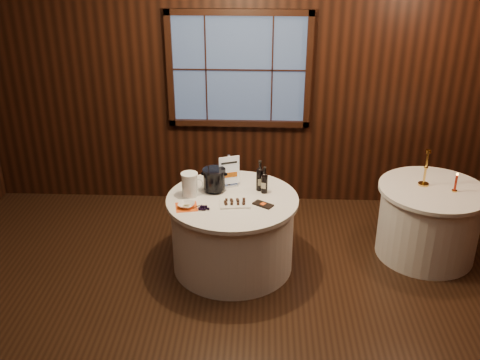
{
  "coord_description": "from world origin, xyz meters",
  "views": [
    {
      "loc": [
        0.28,
        -3.8,
        3.25
      ],
      "look_at": [
        0.08,
        0.9,
        1.01
      ],
      "focal_mm": 42.0,
      "sensor_mm": 36.0,
      "label": 1
    }
  ],
  "objects_px": {
    "port_bottle_left": "(260,177)",
    "chocolate_box": "(263,205)",
    "port_bottle_right": "(264,182)",
    "brass_candlestick": "(425,173)",
    "chocolate_plate": "(235,203)",
    "ice_bucket": "(214,180)",
    "main_table": "(233,232)",
    "glass_pitcher": "(190,184)",
    "cracker_bowl": "(186,205)",
    "side_table": "(428,221)",
    "red_candle": "(456,184)",
    "sign_stand": "(229,176)",
    "grape_bunch": "(204,207)"
  },
  "relations": [
    {
      "from": "side_table",
      "to": "port_bottle_right",
      "type": "relative_size",
      "value": 3.94
    },
    {
      "from": "port_bottle_left",
      "to": "brass_candlestick",
      "type": "bearing_deg",
      "value": -8.08
    },
    {
      "from": "ice_bucket",
      "to": "glass_pitcher",
      "type": "distance_m",
      "value": 0.25
    },
    {
      "from": "sign_stand",
      "to": "main_table",
      "type": "bearing_deg",
      "value": -99.08
    },
    {
      "from": "chocolate_plate",
      "to": "ice_bucket",
      "type": "bearing_deg",
      "value": 128.14
    },
    {
      "from": "side_table",
      "to": "port_bottle_left",
      "type": "relative_size",
      "value": 3.47
    },
    {
      "from": "sign_stand",
      "to": "red_candle",
      "type": "height_order",
      "value": "sign_stand"
    },
    {
      "from": "sign_stand",
      "to": "glass_pitcher",
      "type": "bearing_deg",
      "value": -168.72
    },
    {
      "from": "side_table",
      "to": "grape_bunch",
      "type": "xyz_separation_m",
      "value": [
        -2.25,
        -0.54,
        0.4
      ]
    },
    {
      "from": "chocolate_plate",
      "to": "port_bottle_left",
      "type": "bearing_deg",
      "value": 54.1
    },
    {
      "from": "brass_candlestick",
      "to": "side_table",
      "type": "bearing_deg",
      "value": -37.31
    },
    {
      "from": "sign_stand",
      "to": "cracker_bowl",
      "type": "height_order",
      "value": "sign_stand"
    },
    {
      "from": "port_bottle_right",
      "to": "brass_candlestick",
      "type": "bearing_deg",
      "value": 25.76
    },
    {
      "from": "chocolate_box",
      "to": "grape_bunch",
      "type": "xyz_separation_m",
      "value": [
        -0.55,
        -0.1,
        0.01
      ]
    },
    {
      "from": "main_table",
      "to": "red_candle",
      "type": "height_order",
      "value": "red_candle"
    },
    {
      "from": "main_table",
      "to": "ice_bucket",
      "type": "xyz_separation_m",
      "value": [
        -0.19,
        0.15,
        0.51
      ]
    },
    {
      "from": "main_table",
      "to": "side_table",
      "type": "distance_m",
      "value": 2.02
    },
    {
      "from": "main_table",
      "to": "port_bottle_left",
      "type": "relative_size",
      "value": 4.11
    },
    {
      "from": "side_table",
      "to": "chocolate_box",
      "type": "bearing_deg",
      "value": -165.59
    },
    {
      "from": "glass_pitcher",
      "to": "cracker_bowl",
      "type": "bearing_deg",
      "value": -96.92
    },
    {
      "from": "port_bottle_right",
      "to": "sign_stand",
      "type": "bearing_deg",
      "value": 177.61
    },
    {
      "from": "port_bottle_left",
      "to": "grape_bunch",
      "type": "relative_size",
      "value": 1.83
    },
    {
      "from": "cracker_bowl",
      "to": "ice_bucket",
      "type": "bearing_deg",
      "value": 56.33
    },
    {
      "from": "main_table",
      "to": "red_candle",
      "type": "distance_m",
      "value": 2.24
    },
    {
      "from": "side_table",
      "to": "sign_stand",
      "type": "bearing_deg",
      "value": -178.83
    },
    {
      "from": "main_table",
      "to": "red_candle",
      "type": "relative_size",
      "value": 6.45
    },
    {
      "from": "port_bottle_left",
      "to": "sign_stand",
      "type": "bearing_deg",
      "value": 152.92
    },
    {
      "from": "chocolate_plate",
      "to": "chocolate_box",
      "type": "bearing_deg",
      "value": -1.65
    },
    {
      "from": "port_bottle_right",
      "to": "glass_pitcher",
      "type": "xyz_separation_m",
      "value": [
        -0.72,
        -0.09,
        0.0
      ]
    },
    {
      "from": "port_bottle_right",
      "to": "cracker_bowl",
      "type": "xyz_separation_m",
      "value": [
        -0.73,
        -0.34,
        -0.1
      ]
    },
    {
      "from": "chocolate_plate",
      "to": "chocolate_box",
      "type": "relative_size",
      "value": 1.62
    },
    {
      "from": "main_table",
      "to": "chocolate_plate",
      "type": "relative_size",
      "value": 4.18
    },
    {
      "from": "red_candle",
      "to": "grape_bunch",
      "type": "bearing_deg",
      "value": -168.97
    },
    {
      "from": "side_table",
      "to": "grape_bunch",
      "type": "relative_size",
      "value": 6.34
    },
    {
      "from": "cracker_bowl",
      "to": "side_table",
      "type": "bearing_deg",
      "value": 11.79
    },
    {
      "from": "side_table",
      "to": "port_bottle_left",
      "type": "distance_m",
      "value": 1.82
    },
    {
      "from": "chocolate_box",
      "to": "grape_bunch",
      "type": "bearing_deg",
      "value": -135.73
    },
    {
      "from": "side_table",
      "to": "brass_candlestick",
      "type": "bearing_deg",
      "value": 142.69
    },
    {
      "from": "side_table",
      "to": "red_candle",
      "type": "distance_m",
      "value": 0.5
    },
    {
      "from": "sign_stand",
      "to": "chocolate_plate",
      "type": "xyz_separation_m",
      "value": [
        0.08,
        -0.39,
        -0.1
      ]
    },
    {
      "from": "chocolate_box",
      "to": "ice_bucket",
      "type": "bearing_deg",
      "value": -176.7
    },
    {
      "from": "main_table",
      "to": "ice_bucket",
      "type": "height_order",
      "value": "ice_bucket"
    },
    {
      "from": "grape_bunch",
      "to": "brass_candlestick",
      "type": "bearing_deg",
      "value": 15.64
    },
    {
      "from": "sign_stand",
      "to": "brass_candlestick",
      "type": "distance_m",
      "value": 1.96
    },
    {
      "from": "port_bottle_left",
      "to": "chocolate_box",
      "type": "xyz_separation_m",
      "value": [
        0.03,
        -0.33,
        -0.13
      ]
    },
    {
      "from": "brass_candlestick",
      "to": "red_candle",
      "type": "xyz_separation_m",
      "value": [
        0.27,
        -0.13,
        -0.06
      ]
    },
    {
      "from": "port_bottle_left",
      "to": "chocolate_plate",
      "type": "relative_size",
      "value": 1.02
    },
    {
      "from": "main_table",
      "to": "glass_pitcher",
      "type": "height_order",
      "value": "glass_pitcher"
    },
    {
      "from": "chocolate_box",
      "to": "red_candle",
      "type": "relative_size",
      "value": 0.95
    },
    {
      "from": "ice_bucket",
      "to": "red_candle",
      "type": "height_order",
      "value": "ice_bucket"
    }
  ]
}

